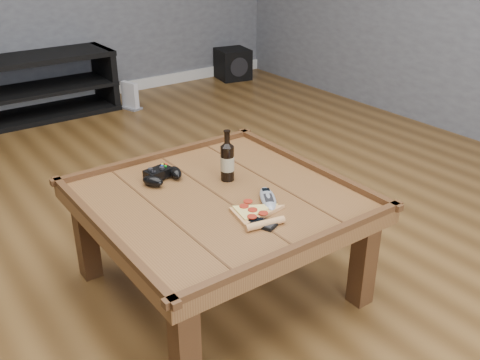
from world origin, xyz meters
TOP-DOWN VIEW (x-y plane):
  - ground at (0.00, 0.00)m, footprint 6.00×6.00m
  - baseboard at (0.00, 2.99)m, footprint 5.00×0.02m
  - coffee_table at (0.00, 0.00)m, footprint 1.03×1.03m
  - media_console at (0.00, 2.75)m, footprint 1.40×0.45m
  - beer_bottle at (0.11, 0.10)m, footprint 0.06×0.06m
  - game_controller at (-0.12, 0.26)m, footprint 0.20×0.15m
  - pizza_slice at (0.02, -0.22)m, footprint 0.22×0.30m
  - smartphone at (-0.00, -0.28)m, footprint 0.09×0.12m
  - remote_control at (0.13, -0.15)m, footprint 0.15×0.20m
  - subwoofer at (2.05, 2.80)m, footprint 0.35×0.35m
  - game_console at (0.78, 2.51)m, footprint 0.15×0.21m

SIDE VIEW (x-z plane):
  - ground at x=0.00m, z-range 0.00..0.00m
  - baseboard at x=0.00m, z-range 0.00..0.10m
  - game_console at x=0.78m, z-range -0.01..0.22m
  - subwoofer at x=2.05m, z-range 0.00..0.30m
  - media_console at x=0.00m, z-range 0.00..0.50m
  - coffee_table at x=0.00m, z-range 0.15..0.63m
  - smartphone at x=0.00m, z-range 0.45..0.46m
  - pizza_slice at x=0.02m, z-range 0.45..0.47m
  - remote_control at x=0.13m, z-range 0.45..0.48m
  - game_controller at x=-0.12m, z-range 0.45..0.50m
  - beer_bottle at x=0.11m, z-range 0.43..0.65m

